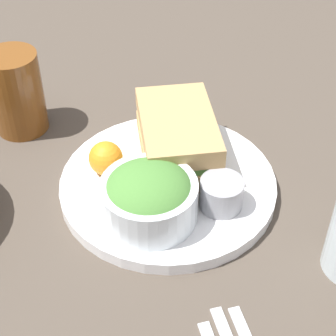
{
  "coord_description": "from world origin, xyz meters",
  "views": [
    {
      "loc": [
        -0.5,
        0.1,
        0.49
      ],
      "look_at": [
        0.0,
        0.0,
        0.04
      ],
      "focal_mm": 60.0,
      "sensor_mm": 36.0,
      "label": 1
    }
  ],
  "objects_px": {
    "dressing_cup": "(221,194)",
    "drink_glass": "(16,93)",
    "plate": "(168,185)",
    "sandwich": "(177,137)",
    "salad_bowl": "(149,196)"
  },
  "relations": [
    {
      "from": "sandwich",
      "to": "dressing_cup",
      "type": "relative_size",
      "value": 2.93
    },
    {
      "from": "salad_bowl",
      "to": "dressing_cup",
      "type": "bearing_deg",
      "value": -90.05
    },
    {
      "from": "sandwich",
      "to": "dressing_cup",
      "type": "height_order",
      "value": "sandwich"
    },
    {
      "from": "salad_bowl",
      "to": "plate",
      "type": "bearing_deg",
      "value": -31.2
    },
    {
      "from": "salad_bowl",
      "to": "drink_glass",
      "type": "distance_m",
      "value": 0.27
    },
    {
      "from": "plate",
      "to": "sandwich",
      "type": "relative_size",
      "value": 1.78
    },
    {
      "from": "salad_bowl",
      "to": "dressing_cup",
      "type": "relative_size",
      "value": 2.16
    },
    {
      "from": "sandwich",
      "to": "drink_glass",
      "type": "bearing_deg",
      "value": 57.4
    },
    {
      "from": "dressing_cup",
      "to": "drink_glass",
      "type": "bearing_deg",
      "value": 45.49
    },
    {
      "from": "drink_glass",
      "to": "sandwich",
      "type": "bearing_deg",
      "value": -122.6
    },
    {
      "from": "drink_glass",
      "to": "salad_bowl",
      "type": "bearing_deg",
      "value": -147.46
    },
    {
      "from": "plate",
      "to": "drink_glass",
      "type": "relative_size",
      "value": 2.3
    },
    {
      "from": "plate",
      "to": "drink_glass",
      "type": "xyz_separation_m",
      "value": [
        0.17,
        0.18,
        0.05
      ]
    },
    {
      "from": "sandwich",
      "to": "salad_bowl",
      "type": "relative_size",
      "value": 1.35
    },
    {
      "from": "salad_bowl",
      "to": "drink_glass",
      "type": "relative_size",
      "value": 0.95
    }
  ]
}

